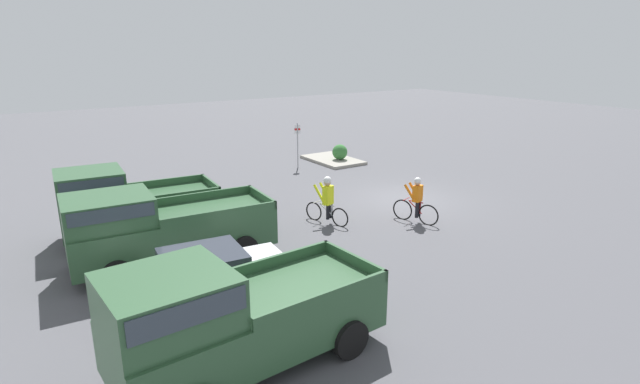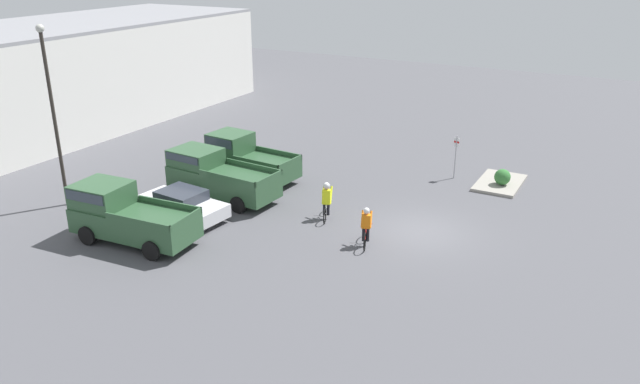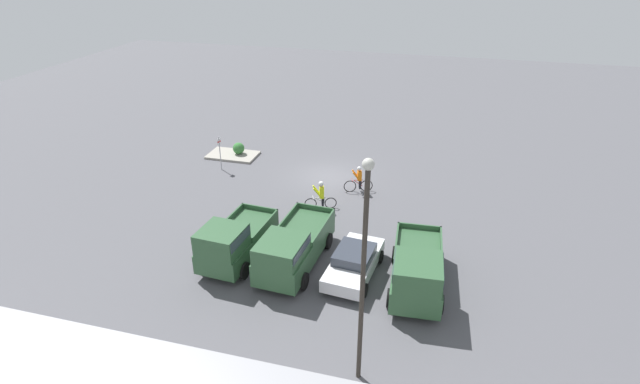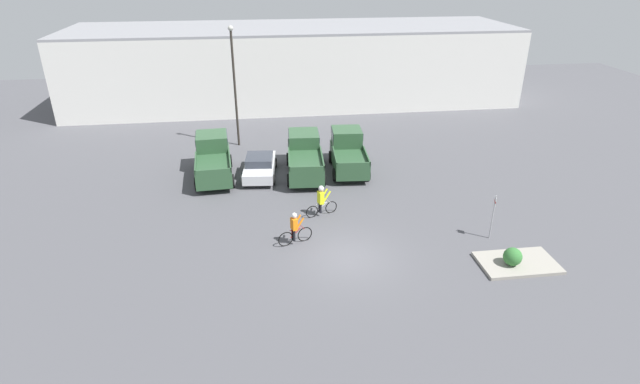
% 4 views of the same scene
% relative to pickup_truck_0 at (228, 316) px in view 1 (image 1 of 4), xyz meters
% --- Properties ---
extents(ground_plane, '(80.00, 80.00, 0.00)m').
position_rel_pickup_truck_0_xyz_m(ground_plane, '(6.58, -10.44, -1.18)').
color(ground_plane, '#4C4C51').
extents(pickup_truck_0, '(2.55, 5.37, 2.31)m').
position_rel_pickup_truck_0_xyz_m(pickup_truck_0, '(0.00, 0.00, 0.00)').
color(pickup_truck_0, '#2D5133').
rests_on(pickup_truck_0, ground_plane).
extents(sedan_0, '(2.28, 4.36, 1.31)m').
position_rel_pickup_truck_0_xyz_m(sedan_0, '(2.83, -0.56, -0.51)').
color(sedan_0, silver).
rests_on(sedan_0, ground_plane).
extents(pickup_truck_1, '(2.54, 5.68, 2.21)m').
position_rel_pickup_truck_0_xyz_m(pickup_truck_1, '(5.66, -0.31, -0.04)').
color(pickup_truck_1, '#2D5133').
rests_on(pickup_truck_1, ground_plane).
extents(pickup_truck_2, '(2.52, 4.96, 2.31)m').
position_rel_pickup_truck_0_xyz_m(pickup_truck_2, '(8.47, -0.06, -0.00)').
color(pickup_truck_2, '#2D5133').
rests_on(pickup_truck_2, ground_plane).
extents(cyclist_0, '(1.74, 0.70, 1.73)m').
position_rel_pickup_truck_0_xyz_m(cyclist_0, '(5.90, -6.22, -0.28)').
color(cyclist_0, black).
rests_on(cyclist_0, ground_plane).
extents(cyclist_1, '(1.68, 0.67, 1.67)m').
position_rel_pickup_truck_0_xyz_m(cyclist_1, '(4.27, -8.89, -0.36)').
color(cyclist_1, black).
rests_on(cyclist_1, ground_plane).
extents(fire_lane_sign, '(0.10, 0.30, 2.30)m').
position_rel_pickup_truck_0_xyz_m(fire_lane_sign, '(13.68, -9.67, 0.21)').
color(fire_lane_sign, '#9E9EA3').
rests_on(fire_lane_sign, ground_plane).
extents(curb_island, '(3.41, 2.10, 0.15)m').
position_rel_pickup_truck_0_xyz_m(curb_island, '(13.92, -12.01, -1.11)').
color(curb_island, gray).
rests_on(curb_island, ground_plane).
extents(shrub, '(0.81, 0.81, 0.81)m').
position_rel_pickup_truck_0_xyz_m(shrub, '(13.52, -12.20, -0.62)').
color(shrub, '#337033').
rests_on(shrub, curb_island).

